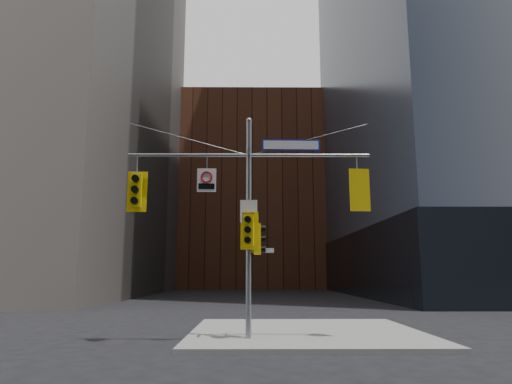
{
  "coord_description": "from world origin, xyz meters",
  "views": [
    {
      "loc": [
        0.14,
        -12.68,
        2.14
      ],
      "look_at": [
        0.24,
        2.0,
        4.76
      ],
      "focal_mm": 32.0,
      "sensor_mm": 36.0,
      "label": 1
    }
  ],
  "objects_px": {
    "traffic_light_west_arm": "(136,191)",
    "traffic_light_pole_side": "(259,239)",
    "signal_assembly": "(249,202)",
    "traffic_light_east_arm": "(358,191)",
    "street_sign_blade": "(291,145)",
    "traffic_light_pole_front": "(249,230)",
    "regulatory_sign_arm": "(207,179)"
  },
  "relations": [
    {
      "from": "signal_assembly",
      "to": "traffic_light_west_arm",
      "type": "distance_m",
      "value": 3.71
    },
    {
      "from": "signal_assembly",
      "to": "regulatory_sign_arm",
      "type": "xyz_separation_m",
      "value": [
        -1.39,
        -0.02,
        0.76
      ]
    },
    {
      "from": "street_sign_blade",
      "to": "signal_assembly",
      "type": "bearing_deg",
      "value": 178.97
    },
    {
      "from": "traffic_light_pole_front",
      "to": "street_sign_blade",
      "type": "relative_size",
      "value": 0.62
    },
    {
      "from": "traffic_light_west_arm",
      "to": "traffic_light_pole_side",
      "type": "bearing_deg",
      "value": -3.42
    },
    {
      "from": "traffic_light_west_arm",
      "to": "traffic_light_pole_front",
      "type": "height_order",
      "value": "traffic_light_west_arm"
    },
    {
      "from": "traffic_light_west_arm",
      "to": "traffic_light_east_arm",
      "type": "distance_m",
      "value": 7.27
    },
    {
      "from": "traffic_light_pole_front",
      "to": "signal_assembly",
      "type": "bearing_deg",
      "value": 98.8
    },
    {
      "from": "traffic_light_east_arm",
      "to": "traffic_light_pole_front",
      "type": "bearing_deg",
      "value": -0.39
    },
    {
      "from": "signal_assembly",
      "to": "traffic_light_pole_side",
      "type": "distance_m",
      "value": 1.24
    },
    {
      "from": "traffic_light_west_arm",
      "to": "traffic_light_pole_side",
      "type": "distance_m",
      "value": 4.31
    },
    {
      "from": "traffic_light_east_arm",
      "to": "traffic_light_pole_front",
      "type": "height_order",
      "value": "traffic_light_east_arm"
    },
    {
      "from": "street_sign_blade",
      "to": "traffic_light_pole_front",
      "type": "bearing_deg",
      "value": -170.25
    },
    {
      "from": "regulatory_sign_arm",
      "to": "traffic_light_east_arm",
      "type": "bearing_deg",
      "value": -1.29
    },
    {
      "from": "traffic_light_east_arm",
      "to": "signal_assembly",
      "type": "bearing_deg",
      "value": -4.66
    },
    {
      "from": "signal_assembly",
      "to": "traffic_light_pole_front",
      "type": "bearing_deg",
      "value": -89.81
    },
    {
      "from": "traffic_light_pole_side",
      "to": "traffic_light_pole_front",
      "type": "xyz_separation_m",
      "value": [
        -0.32,
        -0.27,
        0.26
      ]
    },
    {
      "from": "traffic_light_pole_front",
      "to": "street_sign_blade",
      "type": "xyz_separation_m",
      "value": [
        1.4,
        0.27,
        2.87
      ]
    },
    {
      "from": "traffic_light_pole_side",
      "to": "regulatory_sign_arm",
      "type": "height_order",
      "value": "regulatory_sign_arm"
    },
    {
      "from": "traffic_light_pole_front",
      "to": "regulatory_sign_arm",
      "type": "relative_size",
      "value": 1.54
    },
    {
      "from": "traffic_light_west_arm",
      "to": "street_sign_blade",
      "type": "xyz_separation_m",
      "value": [
        5.09,
        -0.01,
        1.55
      ]
    },
    {
      "from": "traffic_light_west_arm",
      "to": "traffic_light_pole_front",
      "type": "xyz_separation_m",
      "value": [
        3.69,
        -0.28,
        -1.32
      ]
    },
    {
      "from": "signal_assembly",
      "to": "traffic_light_pole_side",
      "type": "relative_size",
      "value": 8.09
    },
    {
      "from": "traffic_light_pole_side",
      "to": "regulatory_sign_arm",
      "type": "distance_m",
      "value": 2.59
    },
    {
      "from": "traffic_light_east_arm",
      "to": "regulatory_sign_arm",
      "type": "distance_m",
      "value": 4.98
    },
    {
      "from": "traffic_light_west_arm",
      "to": "regulatory_sign_arm",
      "type": "relative_size",
      "value": 1.73
    },
    {
      "from": "traffic_light_pole_side",
      "to": "street_sign_blade",
      "type": "height_order",
      "value": "street_sign_blade"
    },
    {
      "from": "traffic_light_east_arm",
      "to": "regulatory_sign_arm",
      "type": "relative_size",
      "value": 1.79
    },
    {
      "from": "traffic_light_west_arm",
      "to": "traffic_light_pole_front",
      "type": "relative_size",
      "value": 1.12
    },
    {
      "from": "traffic_light_east_arm",
      "to": "street_sign_blade",
      "type": "bearing_deg",
      "value": -4.74
    },
    {
      "from": "signal_assembly",
      "to": "street_sign_blade",
      "type": "xyz_separation_m",
      "value": [
        1.4,
        0.0,
        1.93
      ]
    },
    {
      "from": "street_sign_blade",
      "to": "regulatory_sign_arm",
      "type": "relative_size",
      "value": 2.5
    }
  ]
}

